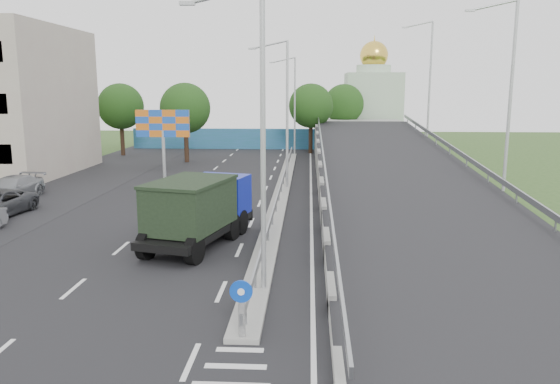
# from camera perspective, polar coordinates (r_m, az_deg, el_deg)

# --- Properties ---
(ground) EXTENTS (160.00, 160.00, 0.00)m
(ground) POSITION_cam_1_polar(r_m,az_deg,el_deg) (14.02, -5.12, -19.37)
(ground) COLOR #2D4C1E
(ground) RESTS_ON ground
(road_surface) EXTENTS (26.00, 90.00, 0.04)m
(road_surface) POSITION_cam_1_polar(r_m,az_deg,el_deg) (33.11, -5.40, -1.55)
(road_surface) COLOR black
(road_surface) RESTS_ON ground
(parking_strip) EXTENTS (8.00, 90.00, 0.05)m
(parking_strip) POSITION_cam_1_polar(r_m,az_deg,el_deg) (37.29, -25.58, -1.18)
(parking_strip) COLOR black
(parking_strip) RESTS_ON ground
(median) EXTENTS (1.00, 44.00, 0.20)m
(median) POSITION_cam_1_polar(r_m,az_deg,el_deg) (36.70, 0.14, -0.13)
(median) COLOR gray
(median) RESTS_ON ground
(overpass_ramp) EXTENTS (10.00, 50.00, 3.50)m
(overpass_ramp) POSITION_cam_1_polar(r_m,az_deg,el_deg) (36.82, 11.89, 2.28)
(overpass_ramp) COLOR gray
(overpass_ramp) RESTS_ON ground
(median_guardrail) EXTENTS (0.09, 44.00, 0.71)m
(median_guardrail) POSITION_cam_1_polar(r_m,az_deg,el_deg) (36.59, 0.14, 0.87)
(median_guardrail) COLOR gray
(median_guardrail) RESTS_ON median
(sign_bollard) EXTENTS (0.64, 0.23, 1.67)m
(sign_bollard) POSITION_cam_1_polar(r_m,az_deg,el_deg) (15.49, -4.03, -12.04)
(sign_bollard) COLOR black
(sign_bollard) RESTS_ON median
(lamp_post_near) EXTENTS (2.74, 0.18, 10.08)m
(lamp_post_near) POSITION_cam_1_polar(r_m,az_deg,el_deg) (18.12, -2.40, 6.88)
(lamp_post_near) COLOR #B2B5B7
(lamp_post_near) RESTS_ON median
(lamp_post_mid) EXTENTS (2.74, 0.18, 10.08)m
(lamp_post_mid) POSITION_cam_1_polar(r_m,az_deg,el_deg) (38.05, 0.47, 8.91)
(lamp_post_mid) COLOR #B2B5B7
(lamp_post_mid) RESTS_ON median
(lamp_post_far) EXTENTS (2.74, 0.18, 10.08)m
(lamp_post_far) POSITION_cam_1_polar(r_m,az_deg,el_deg) (58.03, 1.37, 9.54)
(lamp_post_far) COLOR #B2B5B7
(lamp_post_far) RESTS_ON median
(blue_wall) EXTENTS (30.00, 0.50, 2.40)m
(blue_wall) POSITION_cam_1_polar(r_m,az_deg,el_deg) (64.52, -2.16, 5.56)
(blue_wall) COLOR #21657A
(blue_wall) RESTS_ON ground
(church) EXTENTS (7.00, 7.00, 13.80)m
(church) POSITION_cam_1_polar(r_m,az_deg,el_deg) (72.48, 9.64, 9.24)
(church) COLOR #B2CCAD
(church) RESTS_ON ground
(billboard) EXTENTS (4.00, 0.24, 5.50)m
(billboard) POSITION_cam_1_polar(r_m,az_deg,el_deg) (41.53, -12.15, 6.58)
(billboard) COLOR #B2B5B7
(billboard) RESTS_ON ground
(tree_left_mid) EXTENTS (4.80, 4.80, 7.60)m
(tree_left_mid) POSITION_cam_1_polar(r_m,az_deg,el_deg) (53.36, -9.87, 8.60)
(tree_left_mid) COLOR black
(tree_left_mid) RESTS_ON ground
(tree_median_far) EXTENTS (4.80, 4.80, 7.60)m
(tree_median_far) POSITION_cam_1_polar(r_m,az_deg,el_deg) (60.03, 3.25, 8.96)
(tree_median_far) COLOR black
(tree_median_far) RESTS_ON ground
(tree_left_far) EXTENTS (4.80, 4.80, 7.60)m
(tree_left_far) POSITION_cam_1_polar(r_m,az_deg,el_deg) (60.37, -16.31, 8.57)
(tree_left_far) COLOR black
(tree_left_far) RESTS_ON ground
(tree_ramp_far) EXTENTS (4.80, 4.80, 7.60)m
(tree_ramp_far) POSITION_cam_1_polar(r_m,az_deg,el_deg) (67.15, 6.69, 9.10)
(tree_ramp_far) COLOR black
(tree_ramp_far) RESTS_ON ground
(dump_truck) EXTENTS (4.30, 7.51, 3.13)m
(dump_truck) POSITION_cam_1_polar(r_m,az_deg,el_deg) (25.02, -8.42, -1.59)
(dump_truck) COLOR black
(dump_truck) RESTS_ON ground
(parked_car_d) EXTENTS (2.57, 5.39, 1.52)m
(parked_car_d) POSITION_cam_1_polar(r_m,az_deg,el_deg) (38.73, -26.25, 0.31)
(parked_car_d) COLOR gray
(parked_car_d) RESTS_ON ground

